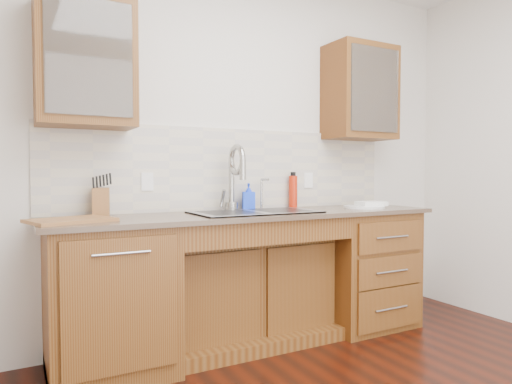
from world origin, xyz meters
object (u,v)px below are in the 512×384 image
soap_bottle (249,196)px  plate (364,207)px  cutting_board (71,220)px  water_bottle (293,192)px  knife_block (101,202)px

soap_bottle → plate: (0.86, -0.27, -0.09)m
plate → soap_bottle: bearing=162.6°
soap_bottle → cutting_board: bearing=-146.4°
water_bottle → cutting_board: water_bottle is taller
water_bottle → knife_block: (-1.43, -0.04, -0.04)m
water_bottle → knife_block: 1.43m
water_bottle → plate: water_bottle is taller
cutting_board → soap_bottle: bearing=12.5°
soap_bottle → water_bottle: bearing=25.2°
knife_block → cutting_board: 0.35m
soap_bottle → knife_block: bearing=-158.6°
soap_bottle → water_bottle: (0.40, 0.03, 0.03)m
plate → cutting_board: (-2.09, -0.01, 0.00)m
soap_bottle → plate: 0.90m
plate → knife_block: bearing=172.1°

